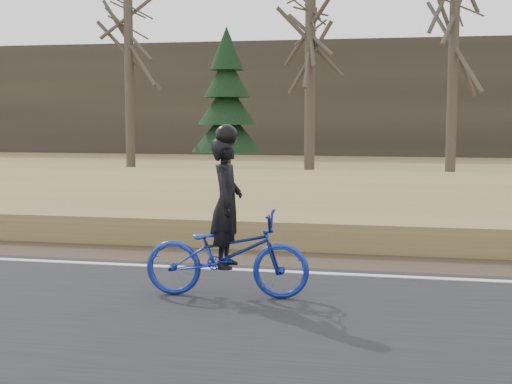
# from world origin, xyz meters

# --- Properties ---
(ground) EXTENTS (120.00, 120.00, 0.00)m
(ground) POSITION_xyz_m (0.00, 0.00, 0.00)
(ground) COLOR #977D4D
(ground) RESTS_ON ground
(road) EXTENTS (120.00, 6.00, 0.06)m
(road) POSITION_xyz_m (0.00, -2.50, 0.03)
(road) COLOR black
(road) RESTS_ON ground
(edge_line) EXTENTS (120.00, 0.12, 0.01)m
(edge_line) POSITION_xyz_m (0.00, 0.20, 0.07)
(edge_line) COLOR silver
(edge_line) RESTS_ON road
(shoulder) EXTENTS (120.00, 1.60, 0.04)m
(shoulder) POSITION_xyz_m (0.00, 1.20, 0.02)
(shoulder) COLOR #473A2B
(shoulder) RESTS_ON ground
(embankment) EXTENTS (120.00, 5.00, 0.44)m
(embankment) POSITION_xyz_m (0.00, 4.20, 0.22)
(embankment) COLOR #977D4D
(embankment) RESTS_ON ground
(ballast) EXTENTS (120.00, 3.00, 0.45)m
(ballast) POSITION_xyz_m (0.00, 8.00, 0.23)
(ballast) COLOR slate
(ballast) RESTS_ON ground
(railroad) EXTENTS (120.00, 2.40, 0.29)m
(railroad) POSITION_xyz_m (0.00, 8.00, 0.53)
(railroad) COLOR black
(railroad) RESTS_ON ballast
(treeline_backdrop) EXTENTS (120.00, 4.00, 6.00)m
(treeline_backdrop) POSITION_xyz_m (0.00, 30.00, 3.00)
(treeline_backdrop) COLOR #383328
(treeline_backdrop) RESTS_ON ground
(cyclist) EXTENTS (1.95, 0.78, 2.00)m
(cyclist) POSITION_xyz_m (0.04, -1.20, 0.69)
(cyclist) COLOR navy
(cyclist) RESTS_ON road
(bare_tree_left) EXTENTS (0.36, 0.36, 7.75)m
(bare_tree_left) POSITION_xyz_m (-8.47, 17.54, 3.87)
(bare_tree_left) COLOR #4F4639
(bare_tree_left) RESTS_ON ground
(bare_tree_near_left) EXTENTS (0.36, 0.36, 6.38)m
(bare_tree_near_left) POSITION_xyz_m (-1.03, 14.91, 3.19)
(bare_tree_near_left) COLOR #4F4639
(bare_tree_near_left) RESTS_ON ground
(bare_tree_center) EXTENTS (0.36, 0.36, 9.52)m
(bare_tree_center) POSITION_xyz_m (3.71, 16.52, 4.76)
(bare_tree_center) COLOR #4F4639
(bare_tree_center) RESTS_ON ground
(conifer) EXTENTS (2.60, 2.60, 5.34)m
(conifer) POSITION_xyz_m (-4.27, 16.43, 2.52)
(conifer) COLOR #4F4639
(conifer) RESTS_ON ground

